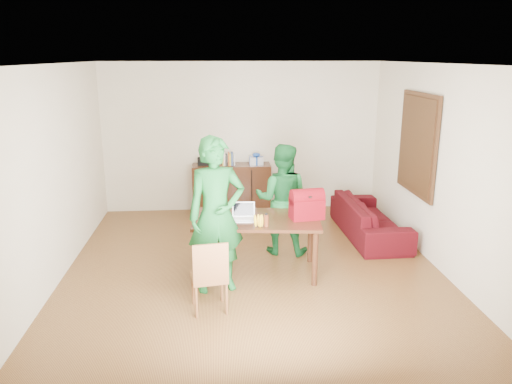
{
  "coord_description": "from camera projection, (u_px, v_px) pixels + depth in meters",
  "views": [
    {
      "loc": [
        -0.47,
        -6.26,
        2.8
      ],
      "look_at": [
        0.05,
        0.07,
        1.06
      ],
      "focal_mm": 35.0,
      "sensor_mm": 36.0,
      "label": 1
    }
  ],
  "objects": [
    {
      "name": "chair",
      "position": [
        210.0,
        290.0,
        5.62
      ],
      "size": [
        0.44,
        0.43,
        0.86
      ],
      "rotation": [
        0.0,
        0.0,
        0.15
      ],
      "color": "brown",
      "rests_on": "ground"
    },
    {
      "name": "table",
      "position": [
        257.0,
        225.0,
        6.5
      ],
      "size": [
        1.71,
        1.08,
        0.76
      ],
      "rotation": [
        0.0,
        0.0,
        -0.11
      ],
      "color": "black",
      "rests_on": "ground"
    },
    {
      "name": "red_bag",
      "position": [
        307.0,
        207.0,
        6.42
      ],
      "size": [
        0.45,
        0.3,
        0.31
      ],
      "primitive_type": "cube",
      "rotation": [
        0.0,
        0.0,
        0.15
      ],
      "color": "maroon",
      "rests_on": "table"
    },
    {
      "name": "bananas",
      "position": [
        259.0,
        224.0,
        6.14
      ],
      "size": [
        0.18,
        0.14,
        0.06
      ],
      "primitive_type": null,
      "rotation": [
        0.0,
        0.0,
        0.24
      ],
      "color": "gold",
      "rests_on": "table"
    },
    {
      "name": "person_far",
      "position": [
        282.0,
        199.0,
        7.15
      ],
      "size": [
        0.91,
        0.79,
        1.61
      ],
      "primitive_type": "imported",
      "rotation": [
        0.0,
        0.0,
        2.88
      ],
      "color": "#135824",
      "rests_on": "ground"
    },
    {
      "name": "person_near",
      "position": [
        216.0,
        215.0,
        5.96
      ],
      "size": [
        0.78,
        0.6,
        1.91
      ],
      "primitive_type": "imported",
      "rotation": [
        0.0,
        0.0,
        0.23
      ],
      "color": "#145B23",
      "rests_on": "ground"
    },
    {
      "name": "room",
      "position": [
        253.0,
        172.0,
        6.58
      ],
      "size": [
        5.2,
        5.7,
        2.9
      ],
      "color": "#422110",
      "rests_on": "ground"
    },
    {
      "name": "sofa",
      "position": [
        369.0,
        218.0,
        7.95
      ],
      "size": [
        0.82,
        1.99,
        0.58
      ],
      "primitive_type": "imported",
      "rotation": [
        0.0,
        0.0,
        1.59
      ],
      "color": "#3E0B08",
      "rests_on": "ground"
    },
    {
      "name": "laptop",
      "position": [
        244.0,
        217.0,
        6.38
      ],
      "size": [
        0.3,
        0.22,
        0.21
      ],
      "rotation": [
        0.0,
        0.0,
        -0.06
      ],
      "color": "white",
      "rests_on": "table"
    },
    {
      "name": "bottle",
      "position": [
        266.0,
        220.0,
        6.14
      ],
      "size": [
        0.06,
        0.06,
        0.17
      ],
      "primitive_type": "cylinder",
      "rotation": [
        0.0,
        0.0,
        0.06
      ],
      "color": "#5D2915",
      "rests_on": "table"
    }
  ]
}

